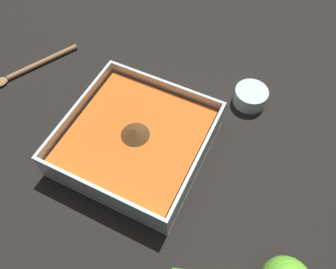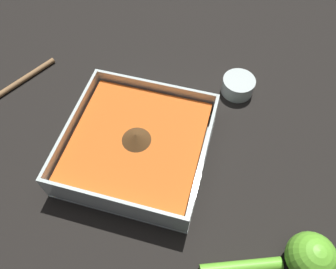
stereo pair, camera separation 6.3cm
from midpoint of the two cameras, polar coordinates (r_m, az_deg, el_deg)
ground_plane at (r=0.65m, az=-2.95°, el=-3.13°), size 4.00×4.00×0.00m
square_dish at (r=0.63m, az=-2.74°, el=-1.39°), size 0.26×0.26×0.07m
spice_bowl at (r=0.74m, az=16.53°, el=6.13°), size 0.07×0.07×0.04m
wooden_spoon at (r=0.83m, az=-20.91°, el=10.62°), size 0.20×0.12×0.01m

